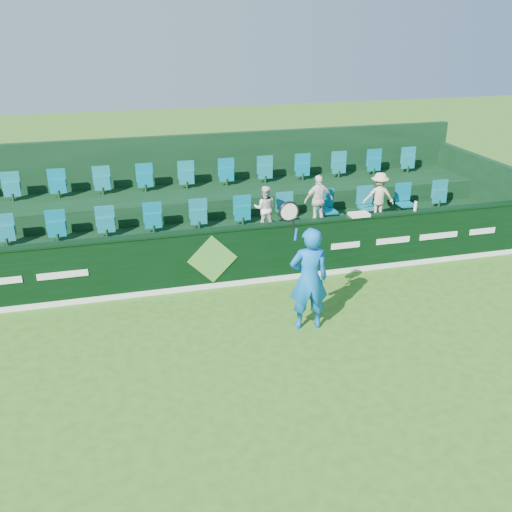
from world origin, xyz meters
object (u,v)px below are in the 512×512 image
object	(u,v)px
tennis_player	(309,278)
spectator_right	(379,196)
spectator_left	(265,208)
spectator_middle	(319,200)
towel	(359,214)
drinks_bottle	(415,206)

from	to	relation	value
tennis_player	spectator_right	bearing A→B (deg)	47.66
spectator_left	spectator_middle	size ratio (longest dim) A/B	0.87
spectator_middle	spectator_right	bearing A→B (deg)	177.54
tennis_player	spectator_middle	size ratio (longest dim) A/B	2.10
spectator_left	spectator_middle	xyz separation A→B (m)	(1.35, 0.00, 0.08)
tennis_player	towel	size ratio (longest dim) A/B	5.87
spectator_middle	spectator_left	bearing A→B (deg)	-2.46
spectator_left	spectator_right	size ratio (longest dim) A/B	0.90
tennis_player	spectator_left	distance (m)	3.35
spectator_right	towel	bearing A→B (deg)	61.91
spectator_left	towel	distance (m)	2.22
towel	spectator_middle	bearing A→B (deg)	116.61
spectator_middle	towel	bearing A→B (deg)	114.15
spectator_right	drinks_bottle	size ratio (longest dim) A/B	5.22
spectator_left	towel	bearing A→B (deg)	166.44
spectator_left	drinks_bottle	size ratio (longest dim) A/B	4.71
spectator_left	spectator_middle	distance (m)	1.36
spectator_left	towel	world-z (taller)	spectator_left
towel	tennis_player	bearing A→B (deg)	-132.06
spectator_left	spectator_right	distance (m)	2.96
spectator_middle	towel	world-z (taller)	spectator_middle
spectator_left	spectator_right	bearing A→B (deg)	-163.23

